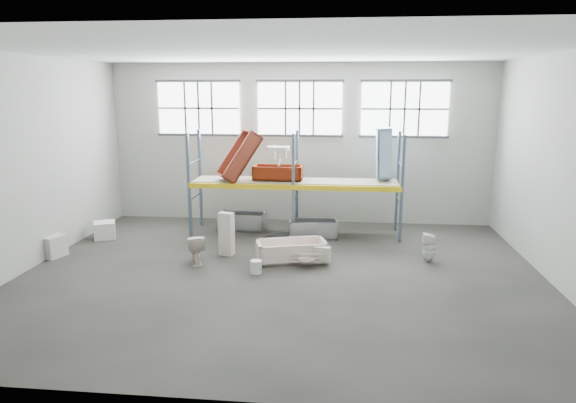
# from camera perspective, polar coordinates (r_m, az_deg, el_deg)

# --- Properties ---
(floor) EXTENTS (12.00, 10.00, 0.10)m
(floor) POSITION_cam_1_polar(r_m,az_deg,el_deg) (12.09, -0.75, -8.26)
(floor) COLOR #4C4841
(floor) RESTS_ON ground
(ceiling) EXTENTS (12.00, 10.00, 0.10)m
(ceiling) POSITION_cam_1_polar(r_m,az_deg,el_deg) (11.34, -0.83, 16.62)
(ceiling) COLOR silver
(ceiling) RESTS_ON ground
(wall_back) EXTENTS (12.00, 0.10, 5.00)m
(wall_back) POSITION_cam_1_polar(r_m,az_deg,el_deg) (16.43, 1.30, 6.40)
(wall_back) COLOR #A09F94
(wall_back) RESTS_ON ground
(wall_front) EXTENTS (12.00, 0.10, 5.00)m
(wall_front) POSITION_cam_1_polar(r_m,az_deg,el_deg) (6.55, -6.00, -2.82)
(wall_front) COLOR #A3A397
(wall_front) RESTS_ON ground
(wall_left) EXTENTS (0.10, 10.00, 5.00)m
(wall_left) POSITION_cam_1_polar(r_m,az_deg,el_deg) (13.55, -27.16, 3.77)
(wall_left) COLOR #AEAEA2
(wall_left) RESTS_ON ground
(wall_right) EXTENTS (0.10, 10.00, 5.00)m
(wall_right) POSITION_cam_1_polar(r_m,az_deg,el_deg) (12.30, 28.49, 2.88)
(wall_right) COLOR #B5B5A8
(wall_right) RESTS_ON ground
(window_left) EXTENTS (2.60, 0.04, 1.60)m
(window_left) POSITION_cam_1_polar(r_m,az_deg,el_deg) (16.81, -9.82, 10.12)
(window_left) COLOR white
(window_left) RESTS_ON wall_back
(window_mid) EXTENTS (2.60, 0.04, 1.60)m
(window_mid) POSITION_cam_1_polar(r_m,az_deg,el_deg) (16.24, 1.29, 10.22)
(window_mid) COLOR white
(window_mid) RESTS_ON wall_back
(window_right) EXTENTS (2.60, 0.04, 1.60)m
(window_right) POSITION_cam_1_polar(r_m,az_deg,el_deg) (16.29, 12.75, 9.94)
(window_right) COLOR white
(window_right) RESTS_ON wall_back
(rack_upright_la) EXTENTS (0.08, 0.08, 3.00)m
(rack_upright_la) POSITION_cam_1_polar(r_m,az_deg,el_deg) (15.03, -10.89, 1.77)
(rack_upright_la) COLOR slate
(rack_upright_la) RESTS_ON floor
(rack_upright_lb) EXTENTS (0.08, 0.08, 3.00)m
(rack_upright_lb) POSITION_cam_1_polar(r_m,az_deg,el_deg) (16.16, -9.67, 2.55)
(rack_upright_lb) COLOR slate
(rack_upright_lb) RESTS_ON floor
(rack_upright_ma) EXTENTS (0.08, 0.08, 3.00)m
(rack_upright_ma) POSITION_cam_1_polar(r_m,az_deg,el_deg) (14.45, 0.58, 1.57)
(rack_upright_ma) COLOR slate
(rack_upright_ma) RESTS_ON floor
(rack_upright_mb) EXTENTS (0.08, 0.08, 3.00)m
(rack_upright_mb) POSITION_cam_1_polar(r_m,az_deg,el_deg) (15.63, 1.00, 2.39)
(rack_upright_mb) COLOR slate
(rack_upright_mb) RESTS_ON floor
(rack_upright_ra) EXTENTS (0.08, 0.08, 3.00)m
(rack_upright_ra) POSITION_cam_1_polar(r_m,az_deg,el_deg) (14.49, 12.48, 1.30)
(rack_upright_ra) COLOR slate
(rack_upright_ra) RESTS_ON floor
(rack_upright_rb) EXTENTS (0.08, 0.08, 3.00)m
(rack_upright_rb) POSITION_cam_1_polar(r_m,az_deg,el_deg) (15.66, 12.01, 2.14)
(rack_upright_rb) COLOR slate
(rack_upright_rb) RESTS_ON floor
(rack_beam_front) EXTENTS (6.00, 0.10, 0.14)m
(rack_beam_front) POSITION_cam_1_polar(r_m,az_deg,el_deg) (14.45, 0.58, 1.57)
(rack_beam_front) COLOR yellow
(rack_beam_front) RESTS_ON floor
(rack_beam_back) EXTENTS (6.00, 0.10, 0.14)m
(rack_beam_back) POSITION_cam_1_polar(r_m,az_deg,el_deg) (15.63, 1.00, 2.39)
(rack_beam_back) COLOR yellow
(rack_beam_back) RESTS_ON floor
(shelf_deck) EXTENTS (5.90, 1.10, 0.03)m
(shelf_deck) POSITION_cam_1_polar(r_m,az_deg,el_deg) (15.03, 0.80, 2.30)
(shelf_deck) COLOR gray
(shelf_deck) RESTS_ON floor
(wet_patch) EXTENTS (1.80, 1.80, 0.00)m
(wet_patch) POSITION_cam_1_polar(r_m,az_deg,el_deg) (14.62, 0.49, -4.35)
(wet_patch) COLOR black
(wet_patch) RESTS_ON floor
(bathtub_beige) EXTENTS (1.87, 1.25, 0.50)m
(bathtub_beige) POSITION_cam_1_polar(r_m,az_deg,el_deg) (12.90, 0.36, -5.49)
(bathtub_beige) COLOR silver
(bathtub_beige) RESTS_ON floor
(cistern_spare) EXTENTS (0.42, 0.27, 0.37)m
(cistern_spare) POSITION_cam_1_polar(r_m,az_deg,el_deg) (12.60, 3.81, -5.82)
(cistern_spare) COLOR beige
(cistern_spare) RESTS_ON bathtub_beige
(sink_in_tub) EXTENTS (0.48, 0.48, 0.14)m
(sink_in_tub) POSITION_cam_1_polar(r_m,az_deg,el_deg) (12.45, 2.03, -6.61)
(sink_in_tub) COLOR beige
(sink_in_tub) RESTS_ON bathtub_beige
(toilet_beige) EXTENTS (0.64, 0.81, 0.73)m
(toilet_beige) POSITION_cam_1_polar(r_m,az_deg,el_deg) (12.92, -10.17, -5.14)
(toilet_beige) COLOR silver
(toilet_beige) RESTS_ON floor
(cistern_tall) EXTENTS (0.41, 0.32, 1.12)m
(cistern_tall) POSITION_cam_1_polar(r_m,az_deg,el_deg) (13.36, -6.82, -3.57)
(cistern_tall) COLOR beige
(cistern_tall) RESTS_ON floor
(toilet_white) EXTENTS (0.35, 0.34, 0.72)m
(toilet_white) POSITION_cam_1_polar(r_m,az_deg,el_deg) (13.29, 15.35, -4.91)
(toilet_white) COLOR white
(toilet_white) RESTS_ON floor
(steel_tub_left) EXTENTS (1.44, 0.73, 0.52)m
(steel_tub_left) POSITION_cam_1_polar(r_m,az_deg,el_deg) (15.77, -5.08, -2.18)
(steel_tub_left) COLOR #AEB1B6
(steel_tub_left) RESTS_ON floor
(steel_tub_right) EXTENTS (1.44, 0.78, 0.51)m
(steel_tub_right) POSITION_cam_1_polar(r_m,az_deg,el_deg) (14.90, 2.78, -3.04)
(steel_tub_right) COLOR #B6B9C0
(steel_tub_right) RESTS_ON floor
(rust_tub_flat) EXTENTS (1.43, 0.69, 0.40)m
(rust_tub_flat) POSITION_cam_1_polar(r_m,az_deg,el_deg) (15.03, -1.12, 3.23)
(rust_tub_flat) COLOR maroon
(rust_tub_flat) RESTS_ON shelf_deck
(rust_tub_tilted) EXTENTS (1.47, 1.25, 1.55)m
(rust_tub_tilted) POSITION_cam_1_polar(r_m,az_deg,el_deg) (15.03, -5.43, 5.00)
(rust_tub_tilted) COLOR maroon
(rust_tub_tilted) RESTS_ON shelf_deck
(sink_on_shelf) EXTENTS (0.69, 0.56, 0.56)m
(sink_on_shelf) POSITION_cam_1_polar(r_m,az_deg,el_deg) (14.70, -1.05, 4.10)
(sink_on_shelf) COLOR white
(sink_on_shelf) RESTS_ON rust_tub_flat
(blue_tub_upright) EXTENTS (0.45, 0.67, 1.45)m
(blue_tub_upright) POSITION_cam_1_polar(r_m,az_deg,el_deg) (15.13, 10.53, 5.28)
(blue_tub_upright) COLOR #87ADD0
(blue_tub_upright) RESTS_ON shelf_deck
(bucket) EXTENTS (0.28, 0.28, 0.31)m
(bucket) POSITION_cam_1_polar(r_m,az_deg,el_deg) (12.11, -3.55, -7.21)
(bucket) COLOR silver
(bucket) RESTS_ON floor
(carton_near) EXTENTS (0.79, 0.74, 0.55)m
(carton_near) POSITION_cam_1_polar(r_m,az_deg,el_deg) (14.58, -24.75, -4.45)
(carton_near) COLOR beige
(carton_near) RESTS_ON floor
(carton_far) EXTENTS (0.76, 0.76, 0.48)m
(carton_far) POSITION_cam_1_polar(r_m,az_deg,el_deg) (15.73, -19.58, -2.98)
(carton_far) COLOR silver
(carton_far) RESTS_ON floor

